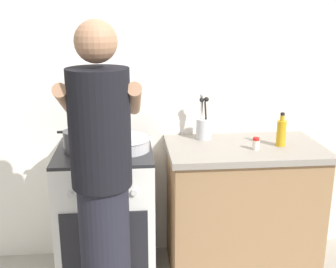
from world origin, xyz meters
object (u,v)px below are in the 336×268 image
Objects in this scene: mixing_bowl at (126,143)px; spice_bottle at (256,144)px; utensil_crock at (204,126)px; person at (103,191)px; oil_bottle at (281,132)px; stove_range at (107,215)px; pot at (80,141)px.

spice_bottle is at bearing -4.43° from mixing_bowl.
person is (-0.64, -0.72, -0.13)m from utensil_crock.
utensil_crock is at bearing 20.68° from mixing_bowl.
person is at bearing -102.82° from mixing_bowl.
utensil_crock is at bearing 157.08° from oil_bottle.
mixing_bowl reaches higher than stove_range.
mixing_bowl is at bearing -8.81° from stove_range.
oil_bottle is (1.13, -0.02, 0.54)m from stove_range.
pot is at bearing -174.73° from stove_range.
spice_bottle is 0.20m from oil_bottle.
utensil_crock reaches higher than mixing_bowl.
spice_bottle is at bearing -42.09° from utensil_crock.
pot is at bearing 178.20° from mixing_bowl.
pot is 0.16× the size of person.
spice_bottle is 1.04m from person.
oil_bottle reaches higher than stove_range.
spice_bottle is (0.95, -0.08, 0.49)m from stove_range.
person is (-0.12, -0.52, -0.09)m from mixing_bowl.
mixing_bowl is 0.99m from oil_bottle.
stove_range is 4.12× the size of oil_bottle.
mixing_bowl is at bearing 77.18° from person.
spice_bottle is at bearing -3.75° from pot.
mixing_bowl is at bearing -1.80° from pot.
utensil_crock is 0.19× the size of person.
mixing_bowl is at bearing -159.32° from utensil_crock.
utensil_crock is at bearing 137.91° from spice_bottle.
mixing_bowl is 3.88× the size of spice_bottle.
utensil_crock is (0.80, 0.19, 0.02)m from pot.
mixing_bowl is at bearing 179.91° from oil_bottle.
mixing_bowl is 0.54m from person.
person reaches higher than mixing_bowl.
pot is 3.48× the size of spice_bottle.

